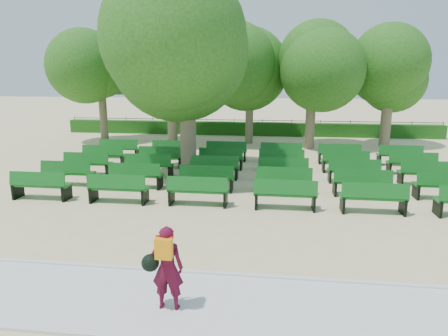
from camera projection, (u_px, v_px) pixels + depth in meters
name	position (u px, v px, depth m)	size (l,w,h in m)	color
ground	(221.00, 191.00, 14.46)	(120.00, 120.00, 0.00)	#D1BD8B
paving	(166.00, 303.00, 7.31)	(30.00, 2.20, 0.06)	silver
curb	(180.00, 272.00, 8.41)	(30.00, 0.12, 0.10)	silver
hedge	(248.00, 129.00, 27.88)	(26.00, 0.70, 0.90)	#1B5014
fence	(248.00, 134.00, 28.37)	(26.00, 0.10, 1.02)	black
tree_line	(243.00, 145.00, 24.12)	(21.80, 6.80, 7.04)	#28611A
bench_array	(248.00, 177.00, 16.07)	(1.98, 0.73, 1.23)	#105C19
tree_among	(186.00, 51.00, 15.32)	(5.46, 5.46, 7.51)	brown
person	(166.00, 267.00, 6.93)	(0.73, 0.44, 1.54)	#4F0B21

